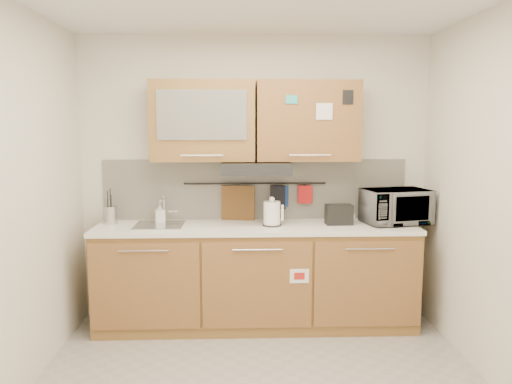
{
  "coord_description": "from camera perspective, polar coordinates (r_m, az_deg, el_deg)",
  "views": [
    {
      "loc": [
        -0.15,
        -3.12,
        1.8
      ],
      "look_at": [
        -0.0,
        1.05,
        1.23
      ],
      "focal_mm": 35.0,
      "sensor_mm": 36.0,
      "label": 1
    }
  ],
  "objects": [
    {
      "name": "kettle",
      "position": [
        4.37,
        1.84,
        -2.55
      ],
      "size": [
        0.19,
        0.17,
        0.26
      ],
      "rotation": [
        0.0,
        0.0,
        -0.11
      ],
      "color": "white",
      "rests_on": "countertop"
    },
    {
      "name": "wall_left",
      "position": [
        3.48,
        -26.62,
        -1.36
      ],
      "size": [
        0.0,
        3.0,
        3.0
      ],
      "primitive_type": "plane",
      "rotation": [
        1.57,
        0.0,
        1.57
      ],
      "color": "silver",
      "rests_on": "ground"
    },
    {
      "name": "soap_bottle",
      "position": [
        4.55,
        -10.92,
        -2.38
      ],
      "size": [
        0.1,
        0.1,
        0.19
      ],
      "primitive_type": "imported",
      "rotation": [
        0.0,
        0.0,
        0.26
      ],
      "color": "#999999",
      "rests_on": "countertop"
    },
    {
      "name": "utensil_crock",
      "position": [
        4.65,
        -16.31,
        -2.49
      ],
      "size": [
        0.16,
        0.16,
        0.31
      ],
      "rotation": [
        0.0,
        0.0,
        0.39
      ],
      "color": "#BBBABF",
      "rests_on": "countertop"
    },
    {
      "name": "range_hood",
      "position": [
        4.39,
        -0.03,
        2.76
      ],
      "size": [
        0.6,
        0.46,
        0.1
      ],
      "primitive_type": "cube",
      "color": "black",
      "rests_on": "upper_cabinets"
    },
    {
      "name": "wall_back",
      "position": [
        4.65,
        -0.13,
        1.55
      ],
      "size": [
        3.2,
        0.0,
        3.2
      ],
      "primitive_type": "plane",
      "rotation": [
        1.57,
        0.0,
        0.0
      ],
      "color": "silver",
      "rests_on": "ground"
    },
    {
      "name": "base_cabinet",
      "position": [
        4.54,
        -0.0,
        -10.18
      ],
      "size": [
        2.8,
        0.64,
        0.88
      ],
      "color": "olive",
      "rests_on": "floor"
    },
    {
      "name": "microwave",
      "position": [
        4.62,
        15.67,
        -1.61
      ],
      "size": [
        0.62,
        0.48,
        0.31
      ],
      "primitive_type": "imported",
      "rotation": [
        0.0,
        0.0,
        0.21
      ],
      "color": "#999999",
      "rests_on": "countertop"
    },
    {
      "name": "utensil_rail",
      "position": [
        4.61,
        -0.11,
        0.99
      ],
      "size": [
        1.3,
        0.02,
        0.02
      ],
      "primitive_type": "cylinder",
      "rotation": [
        0.0,
        1.57,
        0.0
      ],
      "color": "black",
      "rests_on": "backsplash"
    },
    {
      "name": "toaster",
      "position": [
        4.48,
        9.46,
        -2.52
      ],
      "size": [
        0.24,
        0.15,
        0.18
      ],
      "rotation": [
        0.0,
        0.0,
        0.03
      ],
      "color": "black",
      "rests_on": "countertop"
    },
    {
      "name": "sink",
      "position": [
        4.47,
        -10.97,
        -3.71
      ],
      "size": [
        0.42,
        0.4,
        0.26
      ],
      "color": "silver",
      "rests_on": "countertop"
    },
    {
      "name": "upper_cabinets",
      "position": [
        4.45,
        -0.12,
        8.12
      ],
      "size": [
        1.82,
        0.37,
        0.7
      ],
      "color": "olive",
      "rests_on": "wall_back"
    },
    {
      "name": "pot_holder",
      "position": [
        4.64,
        5.63,
        -0.28
      ],
      "size": [
        0.14,
        0.05,
        0.17
      ],
      "primitive_type": "cube",
      "rotation": [
        0.0,
        0.0,
        -0.22
      ],
      "color": "#B21719",
      "rests_on": "utensil_rail"
    },
    {
      "name": "wall_right",
      "position": [
        3.61,
        27.0,
        -1.08
      ],
      "size": [
        0.0,
        3.0,
        3.0
      ],
      "primitive_type": "plane",
      "rotation": [
        1.57,
        0.0,
        -1.57
      ],
      "color": "silver",
      "rests_on": "ground"
    },
    {
      "name": "cutting_board",
      "position": [
        4.62,
        -2.07,
        -1.65
      ],
      "size": [
        0.31,
        0.08,
        0.38
      ],
      "primitive_type": "cube",
      "rotation": [
        0.0,
        0.0,
        -0.18
      ],
      "color": "brown",
      "rests_on": "utensil_rail"
    },
    {
      "name": "dark_pouch",
      "position": [
        4.62,
        2.52,
        -0.61
      ],
      "size": [
        0.14,
        0.08,
        0.22
      ],
      "primitive_type": "cube",
      "rotation": [
        0.0,
        0.0,
        -0.28
      ],
      "color": "black",
      "rests_on": "utensil_rail"
    },
    {
      "name": "oven_mitt",
      "position": [
        4.62,
        2.98,
        -0.45
      ],
      "size": [
        0.12,
        0.06,
        0.19
      ],
      "primitive_type": "cube",
      "rotation": [
        0.0,
        0.0,
        -0.32
      ],
      "color": "navy",
      "rests_on": "utensil_rail"
    },
    {
      "name": "countertop",
      "position": [
        4.41,
        -0.0,
        -4.06
      ],
      "size": [
        2.82,
        0.62,
        0.04
      ],
      "primitive_type": "cube",
      "color": "white",
      "rests_on": "base_cabinet"
    },
    {
      "name": "backsplash",
      "position": [
        4.65,
        -0.13,
        0.31
      ],
      "size": [
        2.8,
        0.02,
        0.56
      ],
      "primitive_type": "cube",
      "color": "silver",
      "rests_on": "countertop"
    }
  ]
}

